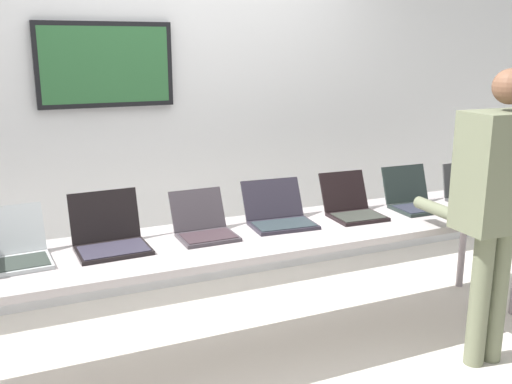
{
  "coord_description": "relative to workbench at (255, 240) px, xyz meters",
  "views": [
    {
      "loc": [
        -1.25,
        -2.82,
        1.75
      ],
      "look_at": [
        0.08,
        0.17,
        0.92
      ],
      "focal_mm": 40.76,
      "sensor_mm": 36.0,
      "label": 1
    }
  ],
  "objects": [
    {
      "name": "laptop_station_4",
      "position": [
        0.68,
        0.07,
        0.1
      ],
      "size": [
        0.32,
        0.37,
        0.25
      ],
      "color": "black",
      "rests_on": "workbench"
    },
    {
      "name": "ground",
      "position": [
        0.0,
        0.0,
        -0.71
      ],
      "size": [
        8.0,
        8.0,
        0.04
      ],
      "primitive_type": "cube",
      "color": "silver"
    },
    {
      "name": "laptop_station_2",
      "position": [
        -0.27,
        0.07,
        0.1
      ],
      "size": [
        0.31,
        0.34,
        0.23
      ],
      "color": "#3A3439",
      "rests_on": "workbench"
    },
    {
      "name": "laptop_station_5",
      "position": [
        1.15,
        0.06,
        0.1
      ],
      "size": [
        0.33,
        0.34,
        0.25
      ],
      "color": "#1E2725",
      "rests_on": "workbench"
    },
    {
      "name": "workbench",
      "position": [
        0.0,
        0.0,
        0.0
      ],
      "size": [
        3.76,
        0.7,
        0.73
      ],
      "color": "#B0A6A7",
      "rests_on": "ground"
    },
    {
      "name": "laptop_station_1",
      "position": [
        -0.78,
        0.08,
        0.11
      ],
      "size": [
        0.37,
        0.36,
        0.28
      ],
      "color": "black",
      "rests_on": "workbench"
    },
    {
      "name": "laptop_station_6",
      "position": [
        1.61,
        0.05,
        0.1
      ],
      "size": [
        0.32,
        0.29,
        0.25
      ],
      "color": "#363638",
      "rests_on": "workbench"
    },
    {
      "name": "laptop_station_0",
      "position": [
        -1.24,
        0.07,
        0.1
      ],
      "size": [
        0.34,
        0.37,
        0.25
      ],
      "color": "#ADB2B4",
      "rests_on": "workbench"
    },
    {
      "name": "back_wall",
      "position": [
        -0.02,
        1.13,
        0.58
      ],
      "size": [
        8.0,
        0.11,
        2.51
      ],
      "color": "silver",
      "rests_on": "ground"
    },
    {
      "name": "person",
      "position": [
        1.13,
        -0.62,
        0.3
      ],
      "size": [
        0.45,
        0.59,
        1.63
      ],
      "color": "#63684F",
      "rests_on": "ground"
    },
    {
      "name": "laptop_station_3",
      "position": [
        0.2,
        0.1,
        0.1
      ],
      "size": [
        0.39,
        0.38,
        0.24
      ],
      "color": "#25222C",
      "rests_on": "workbench"
    }
  ]
}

